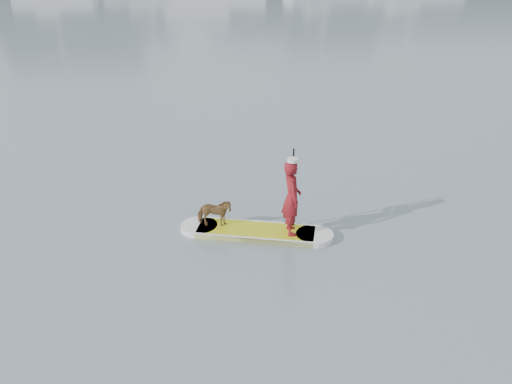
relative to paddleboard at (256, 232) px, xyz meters
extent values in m
plane|color=slate|center=(-1.39, 0.15, -0.06)|extent=(140.00, 140.00, 0.00)
cube|color=gold|center=(0.00, 0.00, 0.00)|extent=(2.62, 1.52, 0.12)
cylinder|color=silver|center=(-1.19, 0.38, 0.00)|extent=(0.80, 0.80, 0.12)
cylinder|color=silver|center=(1.19, -0.38, 0.00)|extent=(0.80, 0.80, 0.12)
cube|color=silver|center=(0.11, 0.35, 0.00)|extent=(2.40, 0.81, 0.12)
cube|color=silver|center=(-0.11, -0.35, 0.00)|extent=(2.40, 0.81, 0.12)
imported|color=maroon|center=(0.71, -0.22, 0.86)|extent=(0.39, 0.59, 1.61)
cylinder|color=silver|center=(0.71, -0.22, 1.70)|extent=(0.22, 0.22, 0.07)
imported|color=brown|center=(-0.86, 0.27, 0.37)|extent=(0.78, 0.44, 0.62)
cylinder|color=black|center=(0.79, 0.05, 0.94)|extent=(0.12, 0.29, 1.89)
cube|color=black|center=(0.79, 0.05, 0.04)|extent=(0.10, 0.05, 0.32)
camera|label=1|loc=(-1.57, -10.49, 6.05)|focal=40.00mm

